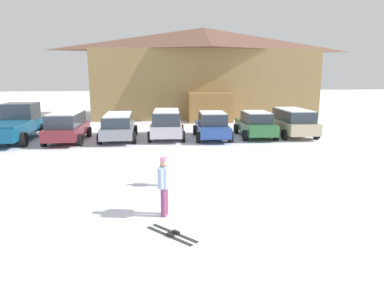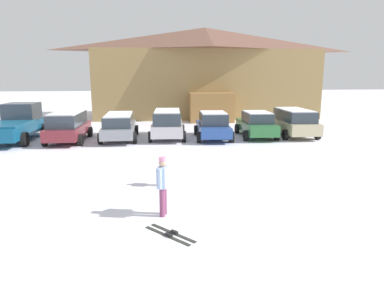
% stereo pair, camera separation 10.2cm
% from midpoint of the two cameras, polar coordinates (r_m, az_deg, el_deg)
% --- Properties ---
extents(ground, '(160.00, 160.00, 0.00)m').
position_cam_midpoint_polar(ground, '(7.27, -2.17, -20.52)').
color(ground, silver).
extents(ski_lodge, '(20.54, 9.70, 8.11)m').
position_cam_midpoint_polar(ski_lodge, '(32.79, 1.81, 11.89)').
color(ski_lodge, olive).
rests_on(ski_lodge, ground).
extents(parked_maroon_van, '(2.22, 4.46, 1.74)m').
position_cam_midpoint_polar(parked_maroon_van, '(21.30, -20.25, 2.87)').
color(parked_maroon_van, maroon).
rests_on(parked_maroon_van, ground).
extents(parked_grey_wagon, '(2.17, 4.70, 1.56)m').
position_cam_midpoint_polar(parked_grey_wagon, '(21.13, -12.32, 3.03)').
color(parked_grey_wagon, gray).
rests_on(parked_grey_wagon, ground).
extents(parked_silver_wagon, '(2.38, 4.42, 1.73)m').
position_cam_midpoint_polar(parked_silver_wagon, '(21.13, -4.41, 3.47)').
color(parked_silver_wagon, '#BEB9C0').
rests_on(parked_silver_wagon, ground).
extents(parked_blue_hatchback, '(2.33, 4.31, 1.65)m').
position_cam_midpoint_polar(parked_blue_hatchback, '(20.91, 3.24, 3.13)').
color(parked_blue_hatchback, '#284A97').
rests_on(parked_blue_hatchback, ground).
extents(parked_green_coupe, '(2.25, 4.26, 1.61)m').
position_cam_midpoint_polar(parked_green_coupe, '(21.83, 10.41, 3.28)').
color(parked_green_coupe, '#2D6D38').
rests_on(parked_green_coupe, ground).
extents(parked_beige_suv, '(2.33, 4.50, 1.72)m').
position_cam_midpoint_polar(parked_beige_suv, '(22.82, 16.30, 3.63)').
color(parked_beige_suv, '#BEB08A').
rests_on(parked_beige_suv, ground).
extents(pickup_truck, '(2.48, 5.76, 2.15)m').
position_cam_midpoint_polar(pickup_truck, '(22.86, -27.41, 2.99)').
color(pickup_truck, navy).
rests_on(pickup_truck, ground).
extents(skier_adult_in_blue_parka, '(0.36, 0.59, 1.67)m').
position_cam_midpoint_polar(skier_adult_in_blue_parka, '(9.47, -4.97, -6.47)').
color(skier_adult_in_blue_parka, '#7D3C60').
rests_on(skier_adult_in_blue_parka, ground).
extents(skier_child_in_red_jacket, '(0.19, 0.39, 1.05)m').
position_cam_midpoint_polar(skier_child_in_red_jacket, '(12.07, -5.13, -4.25)').
color(skier_child_in_red_jacket, '#9BAFC7').
rests_on(skier_child_in_red_jacket, ground).
extents(pair_of_skis, '(1.21, 1.30, 0.08)m').
position_cam_midpoint_polar(pair_of_skis, '(8.67, -3.66, -14.76)').
color(pair_of_skis, '#292C25').
rests_on(pair_of_skis, ground).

